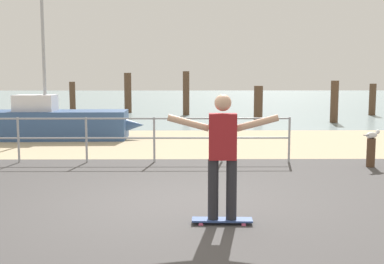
# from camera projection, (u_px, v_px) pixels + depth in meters

# --- Properties ---
(ground_plane) EXTENTS (24.00, 10.00, 0.04)m
(ground_plane) POSITION_uv_depth(u_px,v_px,m) (167.00, 226.00, 6.22)
(ground_plane) COLOR #474444
(ground_plane) RESTS_ON ground
(beach_strip) EXTENTS (24.00, 6.00, 0.04)m
(beach_strip) POSITION_uv_depth(u_px,v_px,m) (178.00, 142.00, 14.17)
(beach_strip) COLOR tan
(beach_strip) RESTS_ON ground
(sea_surface) EXTENTS (72.00, 50.00, 0.04)m
(sea_surface) POSITION_uv_depth(u_px,v_px,m) (184.00, 99.00, 41.97)
(sea_surface) COLOR #849EA3
(sea_surface) RESTS_ON ground
(railing_fence) EXTENTS (9.25, 0.05, 1.05)m
(railing_fence) POSITION_uv_depth(u_px,v_px,m) (86.00, 133.00, 10.69)
(railing_fence) COLOR #9EA0A5
(railing_fence) RESTS_ON ground
(sailboat) EXTENTS (4.97, 1.50, 4.69)m
(sailboat) POSITION_uv_depth(u_px,v_px,m) (61.00, 123.00, 14.78)
(sailboat) COLOR #335184
(sailboat) RESTS_ON ground
(skateboard) EXTENTS (0.81, 0.23, 0.08)m
(skateboard) POSITION_uv_depth(u_px,v_px,m) (222.00, 220.00, 6.27)
(skateboard) COLOR #334C8C
(skateboard) RESTS_ON ground
(skateboarder) EXTENTS (1.45, 0.22, 1.65)m
(skateboarder) POSITION_uv_depth(u_px,v_px,m) (223.00, 149.00, 6.16)
(skateboarder) COLOR #26262B
(skateboarder) RESTS_ON skateboard
(bollard_short) EXTENTS (0.18, 0.18, 0.64)m
(bollard_short) POSITION_uv_depth(u_px,v_px,m) (371.00, 153.00, 10.21)
(bollard_short) COLOR #513826
(bollard_short) RESTS_ON ground
(seagull) EXTENTS (0.45, 0.28, 0.18)m
(seagull) POSITION_uv_depth(u_px,v_px,m) (372.00, 135.00, 10.17)
(seagull) COLOR white
(seagull) RESTS_ON bollard_short
(groyne_post_0) EXTENTS (0.32, 0.32, 1.68)m
(groyne_post_0) POSITION_uv_depth(u_px,v_px,m) (72.00, 97.00, 26.13)
(groyne_post_0) COLOR #513826
(groyne_post_0) RESTS_ON ground
(groyne_post_1) EXTENTS (0.38, 0.38, 2.16)m
(groyne_post_1) POSITION_uv_depth(u_px,v_px,m) (128.00, 93.00, 25.48)
(groyne_post_1) COLOR #513826
(groyne_post_1) RESTS_ON ground
(groyne_post_2) EXTENTS (0.33, 0.33, 2.23)m
(groyne_post_2) POSITION_uv_depth(u_px,v_px,m) (186.00, 93.00, 23.99)
(groyne_post_2) COLOR #513826
(groyne_post_2) RESTS_ON ground
(groyne_post_3) EXTENTS (0.38, 0.38, 1.57)m
(groyne_post_3) POSITION_uv_depth(u_px,v_px,m) (258.00, 104.00, 20.54)
(groyne_post_3) COLOR #513826
(groyne_post_3) RESTS_ON ground
(groyne_post_4) EXTENTS (0.33, 0.33, 1.79)m
(groyne_post_4) POSITION_uv_depth(u_px,v_px,m) (334.00, 102.00, 20.01)
(groyne_post_4) COLOR #513826
(groyne_post_4) RESTS_ON ground
(groyne_post_5) EXTENTS (0.33, 0.33, 1.61)m
(groyne_post_5) POSITION_uv_depth(u_px,v_px,m) (372.00, 100.00, 23.91)
(groyne_post_5) COLOR #513826
(groyne_post_5) RESTS_ON ground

